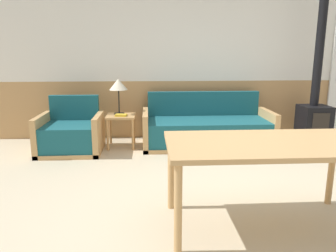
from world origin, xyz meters
TOP-DOWN VIEW (x-y plane):
  - ground_plane at (0.00, 0.00)m, footprint 16.00×16.00m
  - wall_back at (0.00, 2.63)m, footprint 7.20×0.06m
  - couch at (0.06, 2.03)m, footprint 2.03×0.89m
  - armchair at (-2.03, 1.80)m, footprint 0.91×0.80m
  - side_table at (-1.31, 2.01)m, footprint 0.44×0.44m
  - table_lamp at (-1.33, 2.09)m, footprint 0.28×0.28m
  - book_stack at (-1.29, 1.94)m, footprint 0.19×0.15m
  - dining_table at (0.11, -0.50)m, footprint 1.68×0.86m
  - wood_stove at (1.83, 2.05)m, footprint 0.45×0.45m

SIDE VIEW (x-z plane):
  - ground_plane at x=0.00m, z-range 0.00..0.00m
  - couch at x=0.06m, z-range -0.16..0.66m
  - armchair at x=-2.03m, z-range -0.15..0.66m
  - side_table at x=-1.31m, z-range 0.15..0.66m
  - book_stack at x=-1.29m, z-range 0.51..0.54m
  - wood_stove at x=1.83m, z-range -0.59..1.91m
  - dining_table at x=0.11m, z-range 0.30..1.05m
  - table_lamp at x=-1.33m, z-range 0.68..1.24m
  - wall_back at x=0.00m, z-range 0.00..2.70m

